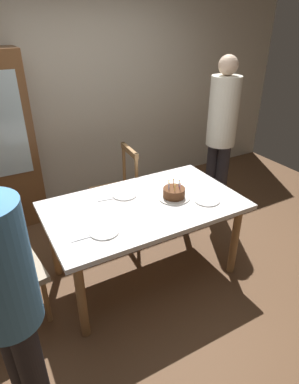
% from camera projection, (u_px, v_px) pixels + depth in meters
% --- Properties ---
extents(ground, '(6.40, 6.40, 0.00)m').
position_uv_depth(ground, '(145.00, 271.00, 3.10)').
color(ground, brown).
extents(back_wall, '(6.40, 0.10, 2.60)m').
position_uv_depth(back_wall, '(71.00, 97.00, 3.91)').
color(back_wall, beige).
rests_on(back_wall, ground).
extents(dining_table, '(1.65, 0.97, 0.75)m').
position_uv_depth(dining_table, '(144.00, 212.00, 2.79)').
color(dining_table, white).
rests_on(dining_table, ground).
extents(birthday_cake, '(0.28, 0.28, 0.16)m').
position_uv_depth(birthday_cake, '(174.00, 194.00, 2.81)').
color(birthday_cake, silver).
rests_on(birthday_cake, dining_table).
extents(plate_near_celebrant, '(0.22, 0.22, 0.01)m').
position_uv_depth(plate_near_celebrant, '(104.00, 231.00, 2.38)').
color(plate_near_celebrant, white).
rests_on(plate_near_celebrant, dining_table).
extents(plate_far_side, '(0.22, 0.22, 0.01)m').
position_uv_depth(plate_far_side, '(125.00, 195.00, 2.87)').
color(plate_far_side, white).
rests_on(plate_far_side, dining_table).
extents(plate_near_guest, '(0.22, 0.22, 0.01)m').
position_uv_depth(plate_near_guest, '(207.00, 200.00, 2.79)').
color(plate_near_guest, white).
rests_on(plate_near_guest, dining_table).
extents(fork_near_celebrant, '(0.18, 0.02, 0.01)m').
position_uv_depth(fork_near_celebrant, '(84.00, 238.00, 2.31)').
color(fork_near_celebrant, silver).
rests_on(fork_near_celebrant, dining_table).
extents(fork_far_side, '(0.18, 0.04, 0.01)m').
position_uv_depth(fork_far_side, '(108.00, 199.00, 2.80)').
color(fork_far_side, silver).
rests_on(fork_far_side, dining_table).
extents(chair_spindle_back, '(0.47, 0.47, 0.95)m').
position_uv_depth(chair_spindle_back, '(116.00, 193.00, 3.54)').
color(chair_spindle_back, '#9E7042').
rests_on(chair_spindle_back, ground).
extents(person_celebrant, '(0.32, 0.32, 1.67)m').
position_uv_depth(person_celebrant, '(6.00, 299.00, 1.56)').
color(person_celebrant, '#262328').
rests_on(person_celebrant, ground).
extents(person_guest, '(0.32, 0.32, 1.83)m').
position_uv_depth(person_guest, '(221.00, 130.00, 3.58)').
color(person_guest, '#262328').
rests_on(person_guest, ground).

